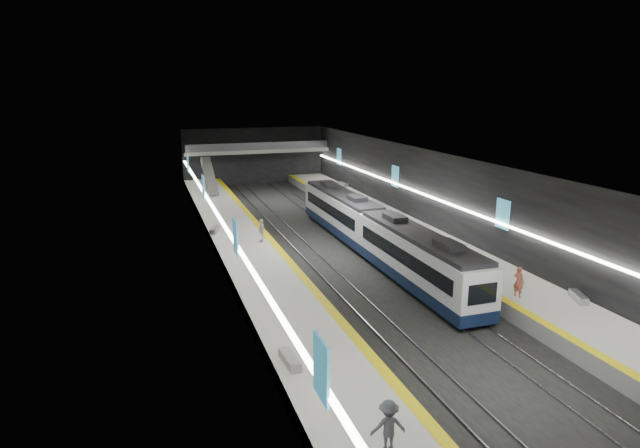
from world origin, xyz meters
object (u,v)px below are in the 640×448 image
object	(u,v)px
bench_right_far	(343,184)
passenger_left_b	(388,426)
train	(374,230)
passenger_left_a	(262,231)
bench_left_far	(215,230)
bench_right_near	(579,297)
passenger_right_a	(519,282)
escalator	(209,176)
bench_left_near	(290,360)

from	to	relation	value
bench_right_far	passenger_left_b	distance (m)	52.33
train	passenger_left_a	bearing A→B (deg)	157.45
bench_left_far	bench_right_near	size ratio (longest dim) A/B	1.00
train	passenger_left_b	xyz separation A→B (m)	(-10.02, -23.88, -0.21)
passenger_left_b	passenger_right_a	bearing A→B (deg)	-133.41
bench_right_near	bench_right_far	distance (m)	40.53
bench_right_near	train	bearing A→B (deg)	136.38
bench_right_far	passenger_left_b	world-z (taller)	passenger_left_b
train	passenger_right_a	world-z (taller)	train
train	bench_left_far	xyz separation A→B (m)	(-12.00, 7.86, -0.97)
escalator	passenger_left_a	distance (m)	23.92
bench_right_far	passenger_right_a	bearing A→B (deg)	-105.33
bench_left_near	bench_right_near	size ratio (longest dim) A/B	1.04
escalator	bench_left_near	world-z (taller)	escalator
bench_right_near	passenger_right_a	size ratio (longest dim) A/B	0.94
escalator	bench_right_far	distance (m)	17.15
passenger_left_a	bench_left_far	bearing A→B (deg)	-133.12
bench_left_far	bench_left_near	bearing A→B (deg)	-69.14
bench_left_near	passenger_right_a	world-z (taller)	passenger_right_a
bench_right_near	bench_right_far	bearing A→B (deg)	111.29
passenger_left_a	passenger_left_b	size ratio (longest dim) A/B	0.99
passenger_right_a	passenger_left_b	bearing A→B (deg)	109.64
passenger_left_b	passenger_left_a	bearing A→B (deg)	-83.73
passenger_right_a	escalator	bearing A→B (deg)	0.97
bench_left_far	passenger_left_a	distance (m)	5.50
bench_right_near	bench_right_far	world-z (taller)	same
escalator	passenger_left_b	bearing A→B (deg)	-90.02
train	bench_left_far	distance (m)	14.38
train	passenger_left_b	bearing A→B (deg)	-112.75
train	passenger_right_a	xyz separation A→B (m)	(3.83, -13.28, -0.22)
bench_right_far	passenger_right_a	world-z (taller)	passenger_right_a
bench_right_far	passenger_right_a	size ratio (longest dim) A/B	0.94
escalator	train	bearing A→B (deg)	-69.98
bench_right_near	passenger_right_a	xyz separation A→B (m)	(-3.17, 1.64, 0.76)
escalator	bench_right_near	world-z (taller)	escalator
bench_right_near	passenger_right_a	bearing A→B (deg)	173.84
escalator	passenger_left_b	world-z (taller)	escalator
bench_left_near	passenger_left_b	world-z (taller)	passenger_left_b
train	escalator	world-z (taller)	escalator
bench_left_near	bench_left_far	bearing A→B (deg)	86.34
bench_right_near	bench_right_far	size ratio (longest dim) A/B	1.00
escalator	passenger_right_a	world-z (taller)	escalator
train	bench_left_far	bearing A→B (deg)	146.76
escalator	passenger_left_a	xyz separation A→B (m)	(1.37, -23.86, -0.92)
train	bench_left_near	xyz separation A→B (m)	(-11.75, -16.88, -0.96)
passenger_right_a	passenger_left_a	distance (m)	20.97
train	bench_right_far	world-z (taller)	train
bench_left_far	escalator	bearing A→B (deg)	104.44
train	bench_right_near	world-z (taller)	train
bench_left_near	bench_right_near	distance (m)	18.85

